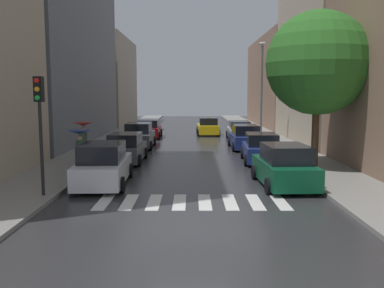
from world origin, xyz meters
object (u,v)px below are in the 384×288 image
(parked_car_right_third, at_px, (245,138))
(parked_car_left_nearest, at_px, (103,165))
(parked_car_left_third, at_px, (139,136))
(pedestrian_near_tree, at_px, (80,140))
(parked_car_left_second, at_px, (126,149))
(lamp_post_right, at_px, (262,85))
(street_tree_right, at_px, (318,63))
(parked_car_right_nearest, at_px, (284,167))
(parked_car_left_fourth, at_px, (149,129))
(parked_car_right_fourth, at_px, (239,131))
(parked_car_right_second, at_px, (261,149))
(taxi_midroad, at_px, (208,127))
(pedestrian_foreground, at_px, (84,132))
(traffic_light_left_corner, at_px, (39,109))

(parked_car_right_third, bearing_deg, parked_car_left_nearest, 146.77)
(parked_car_left_third, xyz_separation_m, pedestrian_near_tree, (-1.60, -9.77, 0.78))
(parked_car_left_second, relative_size, lamp_post_right, 0.56)
(street_tree_right, bearing_deg, parked_car_right_third, 107.80)
(parked_car_left_nearest, bearing_deg, street_tree_right, -72.10)
(parked_car_left_third, distance_m, parked_car_right_nearest, 14.68)
(parked_car_left_fourth, height_order, parked_car_right_fourth, parked_car_left_fourth)
(parked_car_right_second, distance_m, taxi_midroad, 16.02)
(parked_car_right_third, bearing_deg, parked_car_left_second, 127.05)
(parked_car_left_third, height_order, pedestrian_near_tree, pedestrian_near_tree)
(parked_car_right_fourth, bearing_deg, parked_car_right_nearest, -179.38)
(parked_car_left_nearest, relative_size, pedestrian_near_tree, 2.40)
(pedestrian_foreground, bearing_deg, parked_car_right_third, 129.03)
(parked_car_left_nearest, xyz_separation_m, parked_car_left_second, (0.01, 5.87, -0.06))
(taxi_midroad, xyz_separation_m, pedestrian_near_tree, (-6.90, -19.13, 0.85))
(parked_car_right_second, distance_m, pedestrian_foreground, 9.93)
(parked_car_left_fourth, xyz_separation_m, lamp_post_right, (9.36, -3.03, 3.81))
(parked_car_left_second, distance_m, parked_car_left_third, 6.40)
(parked_car_right_second, distance_m, pedestrian_near_tree, 9.88)
(parked_car_right_second, xyz_separation_m, parked_car_right_fourth, (0.10, 11.62, -0.03))
(taxi_midroad, bearing_deg, parked_car_left_nearest, 165.01)
(parked_car_left_third, bearing_deg, street_tree_right, -130.74)
(parked_car_left_fourth, xyz_separation_m, pedestrian_foreground, (-2.20, -13.40, 0.99))
(parked_car_right_third, distance_m, parked_car_right_fourth, 5.82)
(parked_car_right_second, distance_m, street_tree_right, 5.57)
(lamp_post_right, bearing_deg, parked_car_right_fourth, 136.60)
(parked_car_left_fourth, distance_m, traffic_light_left_corner, 21.57)
(parked_car_right_fourth, height_order, pedestrian_foreground, pedestrian_foreground)
(taxi_midroad, height_order, traffic_light_left_corner, traffic_light_left_corner)
(parked_car_left_third, height_order, traffic_light_left_corner, traffic_light_left_corner)
(parked_car_left_nearest, relative_size, pedestrian_foreground, 2.21)
(traffic_light_left_corner, xyz_separation_m, lamp_post_right, (11.00, 18.33, 1.28))
(street_tree_right, height_order, traffic_light_left_corner, street_tree_right)
(parked_car_left_fourth, bearing_deg, pedestrian_foreground, 170.02)
(parked_car_left_second, bearing_deg, street_tree_right, -101.74)
(pedestrian_near_tree, xyz_separation_m, lamp_post_right, (10.95, 13.42, 2.95))
(parked_car_left_nearest, distance_m, street_tree_right, 11.57)
(taxi_midroad, relative_size, lamp_post_right, 0.56)
(parked_car_right_nearest, distance_m, street_tree_right, 6.48)
(pedestrian_near_tree, bearing_deg, parked_car_right_third, -2.01)
(traffic_light_left_corner, distance_m, lamp_post_right, 21.41)
(parked_car_right_fourth, height_order, traffic_light_left_corner, traffic_light_left_corner)
(parked_car_left_second, xyz_separation_m, lamp_post_right, (9.28, 10.05, 3.79))
(parked_car_left_third, bearing_deg, parked_car_right_fourth, -56.84)
(parked_car_left_third, relative_size, pedestrian_near_tree, 2.37)
(taxi_midroad, distance_m, traffic_light_left_corner, 25.14)
(parked_car_left_third, relative_size, traffic_light_left_corner, 1.08)
(parked_car_right_third, xyz_separation_m, lamp_post_right, (1.83, 4.33, 3.77))
(parked_car_left_third, bearing_deg, parked_car_right_second, -130.42)
(parked_car_left_fourth, distance_m, parked_car_right_second, 15.25)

